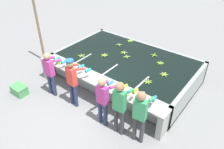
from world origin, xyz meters
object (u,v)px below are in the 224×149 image
(worker_4, at_px, (140,112))
(knife_0, at_px, (103,86))
(crate, at_px, (19,90))
(support_post_left, at_px, (38,24))
(banana_bunch_floating_5, at_px, (160,63))
(banana_bunch_floating_0, at_px, (82,56))
(knife_1, at_px, (55,59))
(worker_3, at_px, (120,104))
(banana_bunch_floating_8, at_px, (164,74))
(banana_bunch_floating_6, at_px, (154,55))
(banana_bunch_ledge_0, at_px, (70,66))
(banana_bunch_floating_9, at_px, (148,82))
(banana_bunch_ledge_1, at_px, (60,63))
(worker_0, at_px, (50,70))
(banana_bunch_floating_7, at_px, (130,41))
(banana_bunch_floating_2, at_px, (119,45))
(banana_bunch_floating_3, at_px, (105,55))
(banana_bunch_floating_4, at_px, (127,57))
(worker_2, at_px, (103,98))
(banana_bunch_floating_1, at_px, (124,53))
(banana_bunch_ledge_2, at_px, (125,95))
(worker_1, at_px, (73,78))

(worker_4, distance_m, knife_0, 1.56)
(crate, distance_m, support_post_left, 2.67)
(crate, bearing_deg, banana_bunch_floating_5, 44.79)
(banana_bunch_floating_0, relative_size, knife_1, 0.79)
(banana_bunch_floating_5, bearing_deg, banana_bunch_floating_0, -153.10)
(support_post_left, bearing_deg, worker_3, -14.11)
(banana_bunch_floating_8, bearing_deg, crate, -143.49)
(banana_bunch_floating_5, xyz_separation_m, knife_0, (-0.74, -2.16, -0.01))
(worker_4, height_order, knife_1, worker_4)
(banana_bunch_floating_8, height_order, crate, banana_bunch_floating_8)
(banana_bunch_floating_6, relative_size, banana_bunch_floating_8, 1.00)
(banana_bunch_ledge_0, bearing_deg, banana_bunch_floating_8, 29.00)
(banana_bunch_floating_5, distance_m, banana_bunch_floating_9, 1.22)
(banana_bunch_floating_8, relative_size, banana_bunch_ledge_1, 1.01)
(worker_4, bearing_deg, banana_bunch_ledge_1, 172.11)
(banana_bunch_floating_0, height_order, banana_bunch_floating_9, same)
(worker_0, relative_size, banana_bunch_floating_7, 5.54)
(banana_bunch_floating_2, height_order, banana_bunch_ledge_1, banana_bunch_ledge_1)
(banana_bunch_floating_3, distance_m, banana_bunch_floating_4, 0.80)
(banana_bunch_floating_0, relative_size, banana_bunch_floating_2, 1.19)
(worker_3, distance_m, banana_bunch_floating_6, 3.07)
(worker_2, relative_size, banana_bunch_ledge_0, 5.58)
(banana_bunch_floating_3, xyz_separation_m, banana_bunch_floating_8, (2.26, 0.18, 0.00))
(banana_bunch_floating_1, bearing_deg, worker_0, -113.55)
(worker_2, bearing_deg, knife_0, 130.77)
(banana_bunch_ledge_2, relative_size, support_post_left, 0.08)
(banana_bunch_floating_5, relative_size, banana_bunch_floating_7, 0.99)
(banana_bunch_floating_9, bearing_deg, banana_bunch_ledge_0, -161.56)
(banana_bunch_floating_0, bearing_deg, worker_4, -21.73)
(worker_2, height_order, support_post_left, support_post_left)
(banana_bunch_floating_8, bearing_deg, banana_bunch_floating_3, -175.51)
(banana_bunch_floating_3, bearing_deg, banana_bunch_floating_0, -140.02)
(worker_3, bearing_deg, banana_bunch_floating_6, 102.45)
(banana_bunch_floating_5, relative_size, knife_1, 0.80)
(worker_2, relative_size, banana_bunch_floating_3, 5.56)
(knife_1, bearing_deg, banana_bunch_ledge_0, -1.96)
(banana_bunch_floating_8, distance_m, support_post_left, 5.09)
(banana_bunch_floating_8, distance_m, banana_bunch_ledge_0, 3.04)
(worker_1, bearing_deg, banana_bunch_floating_4, 80.02)
(worker_1, relative_size, banana_bunch_floating_5, 5.83)
(knife_0, bearing_deg, knife_1, 175.85)
(banana_bunch_ledge_1, relative_size, banana_bunch_ledge_2, 1.05)
(banana_bunch_floating_1, relative_size, crate, 0.50)
(worker_4, bearing_deg, worker_3, -171.38)
(worker_4, height_order, support_post_left, support_post_left)
(banana_bunch_floating_6, bearing_deg, knife_1, -137.72)
(banana_bunch_floating_0, relative_size, banana_bunch_ledge_1, 0.99)
(worker_2, xyz_separation_m, worker_3, (0.55, 0.00, 0.08))
(banana_bunch_floating_0, xyz_separation_m, banana_bunch_floating_1, (1.07, 1.12, 0.00))
(worker_3, bearing_deg, banana_bunch_floating_1, 123.17)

